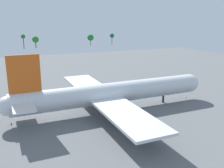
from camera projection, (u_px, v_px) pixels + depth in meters
The scene contains 6 objects.
ground_plane at pixel (112, 110), 81.29m from camera, with size 269.73×269.73×0.00m, color slate.
cargo_airplane at pixel (111, 93), 79.71m from camera, with size 67.43×61.51×19.48m.
catering_truck at pixel (12, 105), 83.01m from camera, with size 3.32×4.18×2.36m.
safety_cone_nose at pixel (186, 97), 93.54m from camera, with size 0.41×0.41×0.59m, color orange.
safety_cone_tail at pixel (11, 123), 70.18m from camera, with size 0.54×0.54×0.77m, color orange.
tree_line_backdrop at pixel (32, 38), 241.49m from camera, with size 153.65×6.93×16.10m.
Camera 1 is at (-30.68, -70.00, 28.94)m, focal length 40.41 mm.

